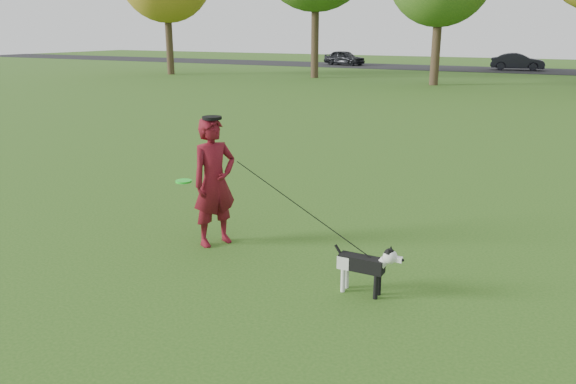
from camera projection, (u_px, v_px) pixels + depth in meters
The scene contains 7 objects.
ground at pixel (281, 253), 7.76m from camera, with size 120.00×120.00×0.00m, color #285116.
road at pixel (533, 71), 41.85m from camera, with size 120.00×7.00×0.02m, color black.
man at pixel (214, 182), 7.86m from camera, with size 0.67×0.44×1.83m, color #550C19.
dog at pixel (367, 263), 6.43m from camera, with size 0.84×0.17×0.64m.
car_left at pixel (344, 58), 48.40m from camera, with size 1.47×3.65×1.24m, color black.
car_mid at pixel (518, 62), 42.19m from camera, with size 1.33×3.82×1.26m, color black.
man_held_items at pixel (301, 207), 6.95m from camera, with size 3.12×0.69×1.41m.
Camera 1 is at (3.41, -6.36, 2.97)m, focal length 35.00 mm.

